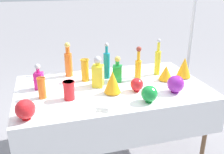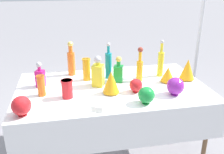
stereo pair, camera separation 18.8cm
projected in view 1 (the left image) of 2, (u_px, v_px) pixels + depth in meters
ground_plane at (112, 149)px, 2.77m from camera, size 40.00×40.00×0.00m
display_table at (113, 93)px, 2.48m from camera, size 1.87×1.09×0.76m
tall_bottle_0 at (158, 61)px, 2.74m from camera, size 0.06×0.06×0.41m
tall_bottle_1 at (138, 66)px, 2.59m from camera, size 0.07×0.07×0.36m
tall_bottle_2 at (68, 62)px, 2.70m from camera, size 0.08×0.08×0.38m
tall_bottle_3 at (107, 64)px, 2.65m from camera, size 0.07×0.07×0.39m
square_decanter_0 at (117, 71)px, 2.58m from camera, size 0.12×0.12×0.27m
square_decanter_1 at (39, 79)px, 2.40m from camera, size 0.10×0.10×0.26m
square_decanter_2 at (98, 74)px, 2.45m from camera, size 0.14×0.14×0.31m
slender_vase_0 at (85, 70)px, 2.59m from camera, size 0.09×0.09×0.24m
slender_vase_1 at (42, 87)px, 2.21m from camera, size 0.08×0.08×0.20m
slender_vase_2 at (69, 90)px, 2.20m from camera, size 0.11×0.11×0.17m
fluted_vase_0 at (112, 82)px, 2.30m from camera, size 0.16×0.16×0.22m
fluted_vase_1 at (166, 73)px, 2.61m from camera, size 0.15×0.15×0.16m
fluted_vase_2 at (184, 67)px, 2.68m from camera, size 0.16×0.16×0.22m
round_bowl_0 at (25, 109)px, 1.88m from camera, size 0.15×0.15×0.16m
round_bowl_1 at (137, 84)px, 2.36m from camera, size 0.12×0.12×0.13m
round_bowl_2 at (149, 94)px, 2.15m from camera, size 0.14×0.14×0.15m
round_bowl_3 at (176, 84)px, 2.33m from camera, size 0.16×0.16×0.17m
price_tag_left at (105, 111)px, 1.99m from camera, size 0.06×0.03×0.04m
price_tag_center at (99, 110)px, 2.01m from camera, size 0.05×0.03×0.04m
cardboard_box_behind_left at (72, 97)px, 3.64m from camera, size 0.53×0.38×0.38m
cardboard_box_behind_right at (68, 99)px, 3.59m from camera, size 0.56×0.40×0.39m
canopy_pole at (192, 31)px, 3.26m from camera, size 0.18×0.18×2.78m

